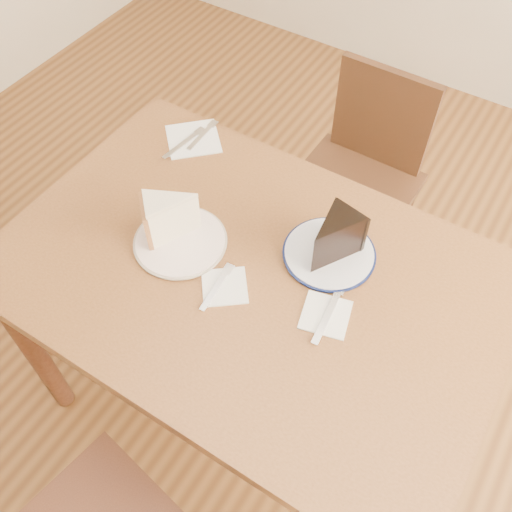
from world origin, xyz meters
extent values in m
plane|color=#4E2E15|center=(0.00, 0.00, 0.00)|extent=(4.00, 4.00, 0.00)
cube|color=#502D15|center=(0.00, 0.00, 0.73)|extent=(1.20, 0.80, 0.04)
cylinder|color=#391C11|center=(-0.54, -0.34, 0.35)|extent=(0.06, 0.06, 0.71)
cylinder|color=#391C11|center=(-0.54, 0.34, 0.35)|extent=(0.06, 0.06, 0.71)
cylinder|color=#391C11|center=(0.54, 0.34, 0.35)|extent=(0.06, 0.06, 0.71)
cylinder|color=#361A10|center=(-0.14, -0.46, 0.20)|extent=(0.04, 0.04, 0.41)
cube|color=black|center=(-0.02, 0.66, 0.43)|extent=(0.40, 0.40, 0.04)
cylinder|color=black|center=(0.15, 0.83, 0.20)|extent=(0.04, 0.04, 0.41)
cylinder|color=black|center=(-0.18, 0.83, 0.20)|extent=(0.04, 0.04, 0.41)
cylinder|color=black|center=(0.15, 0.49, 0.20)|extent=(0.04, 0.04, 0.41)
cylinder|color=black|center=(-0.19, 0.49, 0.20)|extent=(0.04, 0.04, 0.41)
cube|color=black|center=(-0.02, 0.84, 0.62)|extent=(0.34, 0.03, 0.36)
cylinder|color=white|center=(-0.19, -0.02, 0.76)|extent=(0.22, 0.22, 0.01)
cylinder|color=white|center=(0.13, 0.14, 0.76)|extent=(0.22, 0.22, 0.01)
cube|color=white|center=(-0.03, -0.07, 0.75)|extent=(0.15, 0.15, 0.00)
cube|color=white|center=(0.21, -0.01, 0.75)|extent=(0.13, 0.13, 0.00)
cube|color=white|center=(-0.39, 0.30, 0.75)|extent=(0.20, 0.20, 0.00)
cube|color=silver|center=(-0.04, -0.08, 0.76)|extent=(0.03, 0.14, 0.00)
cube|color=silver|center=(0.21, -0.01, 0.76)|extent=(0.04, 0.17, 0.00)
cube|color=silver|center=(-0.37, 0.33, 0.76)|extent=(0.02, 0.14, 0.00)
cube|color=silver|center=(-0.40, 0.27, 0.76)|extent=(0.04, 0.16, 0.00)
camera|label=1|loc=(0.43, -0.65, 1.85)|focal=40.00mm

